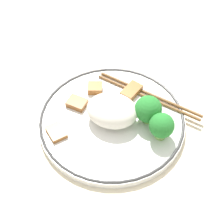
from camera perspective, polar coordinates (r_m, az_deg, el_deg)
ground_plane at (r=0.65m, az=-0.00°, el=-1.86°), size 3.00×3.00×0.00m
plate at (r=0.65m, az=-0.00°, el=-1.40°), size 0.25×0.25×0.02m
rice_mound at (r=0.63m, az=-0.06°, el=0.21°), size 0.09×0.07×0.05m
broccoli_back_left at (r=0.60m, az=7.57°, el=-2.13°), size 0.04×0.04×0.05m
broccoli_back_center at (r=0.62m, az=5.53°, el=0.39°), size 0.05×0.05×0.05m
meat_near_front at (r=0.68m, az=2.99°, el=3.21°), size 0.04×0.05×0.01m
meat_near_left at (r=0.63m, az=-8.47°, el=-3.06°), size 0.04×0.04×0.01m
meat_near_right at (r=0.68m, az=-2.60°, el=3.66°), size 0.03×0.03×0.01m
meat_near_back at (r=0.66m, az=-5.37°, el=1.36°), size 0.04×0.03×0.01m
chopsticks at (r=0.68m, az=5.61°, el=2.50°), size 0.20×0.07×0.01m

